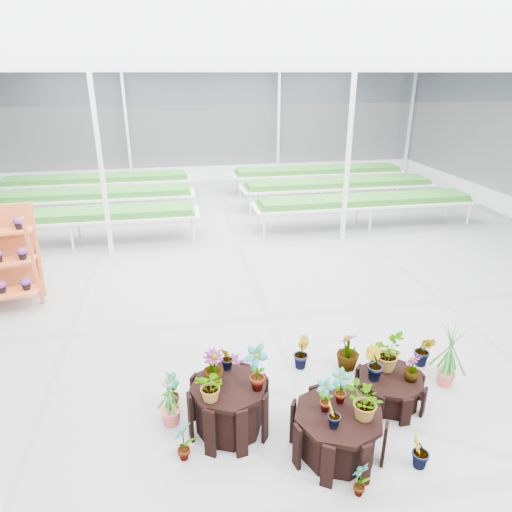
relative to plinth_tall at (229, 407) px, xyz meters
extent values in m
plane|color=gray|center=(0.90, 2.44, -0.33)|extent=(24.00, 24.00, 0.00)
cylinder|color=black|center=(0.00, 0.00, 0.00)|extent=(1.14, 1.14, 0.67)
cylinder|color=black|center=(1.20, -0.60, -0.05)|extent=(1.31, 1.31, 0.57)
cylinder|color=black|center=(2.20, 0.10, -0.13)|extent=(0.93, 0.93, 0.41)
imported|color=#276B21|center=(-0.17, 0.08, 0.56)|extent=(0.31, 0.31, 0.45)
imported|color=#276B21|center=(0.32, -0.13, 0.63)|extent=(0.37, 0.38, 0.60)
imported|color=#276B21|center=(0.03, 0.31, 0.51)|extent=(0.16, 0.20, 0.35)
imported|color=#276B21|center=(-0.22, -0.23, 0.53)|extent=(0.46, 0.45, 0.39)
imported|color=#276B21|center=(1.05, -0.52, 0.45)|extent=(0.27, 0.26, 0.42)
imported|color=#276B21|center=(1.44, -0.74, 0.46)|extent=(0.52, 0.50, 0.45)
imported|color=#276B21|center=(1.27, -0.42, 0.46)|extent=(0.28, 0.24, 0.45)
imported|color=#276B21|center=(1.05, -0.81, 0.40)|extent=(0.24, 0.24, 0.34)
imported|color=#276B21|center=(1.94, 0.13, 0.31)|extent=(0.32, 0.33, 0.47)
imported|color=#276B21|center=(2.43, 0.00, 0.26)|extent=(0.28, 0.28, 0.37)
imported|color=#276B21|center=(2.21, 0.31, 0.33)|extent=(0.57, 0.60, 0.52)
imported|color=#276B21|center=(-0.58, -0.38, -0.08)|extent=(0.29, 0.32, 0.50)
imported|color=#276B21|center=(-0.69, 0.57, -0.06)|extent=(0.30, 0.34, 0.54)
imported|color=#276B21|center=(1.24, -1.21, -0.12)|extent=(0.26, 0.26, 0.42)
imported|color=#276B21|center=(2.04, -1.00, -0.11)|extent=(0.31, 0.29, 0.45)
imported|color=#276B21|center=(3.10, 0.80, -0.06)|extent=(0.38, 0.38, 0.54)
imported|color=#276B21|center=(1.93, 0.95, -0.03)|extent=(0.48, 0.48, 0.61)
imported|color=#276B21|center=(1.24, 1.11, -0.08)|extent=(0.30, 0.34, 0.51)
imported|color=#276B21|center=(0.10, 0.58, -0.01)|extent=(0.48, 0.48, 0.66)
camera|label=1|loc=(-0.49, -4.53, 3.87)|focal=32.00mm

